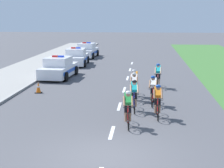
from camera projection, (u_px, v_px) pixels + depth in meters
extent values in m
plane|color=#4C4C51|center=(105.00, 157.00, 11.46)|extent=(160.00, 160.00, 0.00)
cube|color=gray|center=(14.00, 77.00, 25.87)|extent=(4.43, 60.00, 0.12)
cube|color=#9E9E99|center=(43.00, 77.00, 25.68)|extent=(0.16, 60.00, 0.13)
cube|color=white|center=(112.00, 132.00, 13.81)|extent=(0.14, 1.60, 0.01)
cube|color=white|center=(119.00, 106.00, 17.72)|extent=(0.14, 1.60, 0.01)
cube|color=white|center=(124.00, 90.00, 21.63)|extent=(0.14, 1.60, 0.01)
cube|color=white|center=(128.00, 78.00, 25.54)|extent=(0.14, 1.60, 0.01)
cube|color=white|center=(130.00, 70.00, 29.45)|extent=(0.14, 1.60, 0.01)
cube|color=white|center=(132.00, 63.00, 33.36)|extent=(0.14, 1.60, 0.01)
torus|color=black|center=(128.00, 121.00, 14.05)|extent=(0.11, 0.72, 0.72)
cylinder|color=#99999E|center=(128.00, 121.00, 14.05)|extent=(0.07, 0.07, 0.06)
torus|color=black|center=(127.00, 114.00, 15.03)|extent=(0.11, 0.72, 0.72)
cylinder|color=#99999E|center=(127.00, 114.00, 15.03)|extent=(0.07, 0.07, 0.06)
cylinder|color=#B21919|center=(128.00, 105.00, 14.39)|extent=(0.09, 0.55, 0.04)
cylinder|color=#B21919|center=(128.00, 114.00, 14.28)|extent=(0.08, 0.48, 0.63)
cylinder|color=#B21919|center=(128.00, 111.00, 14.64)|extent=(0.04, 0.04, 0.65)
cylinder|color=black|center=(128.00, 108.00, 14.05)|extent=(0.42, 0.07, 0.03)
cube|color=black|center=(128.00, 103.00, 14.58)|extent=(0.12, 0.23, 0.05)
cube|color=green|center=(128.00, 99.00, 14.41)|extent=(0.33, 0.56, 0.47)
cube|color=black|center=(128.00, 102.00, 14.56)|extent=(0.30, 0.22, 0.18)
cylinder|color=black|center=(130.00, 110.00, 14.57)|extent=(0.13, 0.23, 0.40)
cylinder|color=#9E7051|center=(130.00, 117.00, 14.55)|extent=(0.10, 0.16, 0.36)
cylinder|color=black|center=(126.00, 110.00, 14.57)|extent=(0.13, 0.18, 0.40)
cylinder|color=#9E7051|center=(126.00, 117.00, 14.55)|extent=(0.10, 0.13, 0.36)
cylinder|color=#9E7051|center=(132.00, 101.00, 14.21)|extent=(0.11, 0.41, 0.35)
cylinder|color=#9E7051|center=(124.00, 101.00, 14.21)|extent=(0.11, 0.41, 0.35)
sphere|color=#9E7051|center=(128.00, 94.00, 14.07)|extent=(0.19, 0.19, 0.19)
ellipsoid|color=white|center=(128.00, 93.00, 14.05)|extent=(0.26, 0.33, 0.24)
torus|color=black|center=(158.00, 112.00, 15.27)|extent=(0.05, 0.72, 0.72)
cylinder|color=#99999E|center=(158.00, 112.00, 15.27)|extent=(0.06, 0.06, 0.06)
torus|color=black|center=(157.00, 107.00, 16.25)|extent=(0.05, 0.72, 0.72)
cylinder|color=#99999E|center=(157.00, 107.00, 16.25)|extent=(0.06, 0.06, 0.06)
cylinder|color=#B21919|center=(158.00, 98.00, 15.61)|extent=(0.04, 0.55, 0.04)
cylinder|color=#B21919|center=(158.00, 106.00, 15.50)|extent=(0.05, 0.48, 0.63)
cylinder|color=#B21919|center=(157.00, 103.00, 15.86)|extent=(0.04, 0.04, 0.65)
cylinder|color=black|center=(158.00, 100.00, 15.27)|extent=(0.42, 0.03, 0.03)
cube|color=black|center=(158.00, 96.00, 15.80)|extent=(0.10, 0.22, 0.05)
cube|color=orange|center=(158.00, 92.00, 15.64)|extent=(0.29, 0.54, 0.47)
cube|color=black|center=(158.00, 95.00, 15.78)|extent=(0.28, 0.20, 0.18)
cylinder|color=black|center=(160.00, 103.00, 15.79)|extent=(0.11, 0.22, 0.40)
cylinder|color=#9E7051|center=(160.00, 109.00, 15.76)|extent=(0.09, 0.15, 0.36)
cylinder|color=black|center=(155.00, 103.00, 15.81)|extent=(0.11, 0.17, 0.40)
cylinder|color=#9E7051|center=(155.00, 109.00, 15.78)|extent=(0.09, 0.12, 0.36)
cylinder|color=#9E7051|center=(162.00, 94.00, 15.43)|extent=(0.08, 0.40, 0.35)
cylinder|color=#9E7051|center=(154.00, 94.00, 15.45)|extent=(0.08, 0.40, 0.35)
sphere|color=#9E7051|center=(158.00, 88.00, 15.30)|extent=(0.19, 0.19, 0.19)
ellipsoid|color=blue|center=(158.00, 86.00, 15.28)|extent=(0.23, 0.32, 0.24)
torus|color=black|center=(134.00, 106.00, 16.37)|extent=(0.10, 0.73, 0.72)
cylinder|color=#99999E|center=(134.00, 106.00, 16.37)|extent=(0.06, 0.06, 0.06)
torus|color=black|center=(134.00, 101.00, 17.35)|extent=(0.10, 0.73, 0.72)
cylinder|color=#99999E|center=(134.00, 101.00, 17.35)|extent=(0.06, 0.06, 0.06)
cylinder|color=#1E1E99|center=(134.00, 92.00, 16.71)|extent=(0.08, 0.55, 0.04)
cylinder|color=#1E1E99|center=(134.00, 100.00, 16.60)|extent=(0.07, 0.48, 0.63)
cylinder|color=#1E1E99|center=(134.00, 98.00, 16.96)|extent=(0.04, 0.04, 0.65)
cylinder|color=black|center=(134.00, 94.00, 16.37)|extent=(0.42, 0.06, 0.03)
cube|color=black|center=(134.00, 90.00, 16.90)|extent=(0.12, 0.23, 0.05)
cube|color=#19B2B7|center=(134.00, 87.00, 16.74)|extent=(0.32, 0.56, 0.46)
cube|color=black|center=(134.00, 90.00, 16.88)|extent=(0.29, 0.22, 0.18)
cylinder|color=black|center=(136.00, 97.00, 16.89)|extent=(0.13, 0.23, 0.40)
cylinder|color=tan|center=(136.00, 103.00, 16.87)|extent=(0.10, 0.16, 0.36)
cylinder|color=black|center=(132.00, 97.00, 16.90)|extent=(0.12, 0.18, 0.40)
cylinder|color=tan|center=(132.00, 103.00, 16.87)|extent=(0.10, 0.13, 0.36)
cylinder|color=tan|center=(138.00, 89.00, 16.53)|extent=(0.10, 0.41, 0.35)
cylinder|color=tan|center=(131.00, 89.00, 16.54)|extent=(0.10, 0.41, 0.35)
sphere|color=tan|center=(134.00, 83.00, 16.40)|extent=(0.19, 0.19, 0.19)
ellipsoid|color=black|center=(134.00, 82.00, 16.37)|extent=(0.25, 0.33, 0.24)
torus|color=black|center=(152.00, 100.00, 17.49)|extent=(0.11, 0.72, 0.72)
cylinder|color=#99999E|center=(152.00, 100.00, 17.49)|extent=(0.07, 0.07, 0.06)
torus|color=black|center=(154.00, 96.00, 18.46)|extent=(0.11, 0.72, 0.72)
cylinder|color=#99999E|center=(154.00, 96.00, 18.46)|extent=(0.07, 0.07, 0.06)
cylinder|color=#B21919|center=(153.00, 87.00, 17.83)|extent=(0.09, 0.55, 0.04)
cylinder|color=#B21919|center=(153.00, 94.00, 17.72)|extent=(0.09, 0.48, 0.63)
cylinder|color=#B21919|center=(153.00, 92.00, 18.08)|extent=(0.04, 0.04, 0.65)
cylinder|color=black|center=(153.00, 89.00, 17.49)|extent=(0.42, 0.07, 0.03)
cube|color=black|center=(154.00, 86.00, 18.01)|extent=(0.12, 0.23, 0.05)
cube|color=white|center=(153.00, 82.00, 17.85)|extent=(0.33, 0.58, 0.44)
cube|color=black|center=(154.00, 85.00, 17.99)|extent=(0.30, 0.23, 0.18)
cylinder|color=black|center=(155.00, 92.00, 17.99)|extent=(0.13, 0.23, 0.40)
cylinder|color=#9E7051|center=(155.00, 98.00, 17.97)|extent=(0.10, 0.16, 0.36)
cylinder|color=black|center=(152.00, 92.00, 18.03)|extent=(0.13, 0.18, 0.40)
cylinder|color=#9E7051|center=(151.00, 97.00, 18.00)|extent=(0.10, 0.13, 0.36)
cylinder|color=#9E7051|center=(156.00, 84.00, 17.62)|extent=(0.11, 0.41, 0.35)
cylinder|color=#9E7051|center=(150.00, 84.00, 17.68)|extent=(0.11, 0.41, 0.35)
sphere|color=#9E7051|center=(153.00, 79.00, 17.52)|extent=(0.19, 0.19, 0.19)
ellipsoid|color=blue|center=(153.00, 77.00, 17.50)|extent=(0.26, 0.33, 0.24)
torus|color=black|center=(134.00, 96.00, 18.43)|extent=(0.08, 0.73, 0.72)
cylinder|color=#99999E|center=(134.00, 96.00, 18.43)|extent=(0.06, 0.06, 0.06)
torus|color=black|center=(134.00, 92.00, 19.41)|extent=(0.08, 0.73, 0.72)
cylinder|color=#99999E|center=(134.00, 92.00, 19.41)|extent=(0.06, 0.06, 0.06)
cylinder|color=white|center=(134.00, 84.00, 18.77)|extent=(0.06, 0.55, 0.04)
cylinder|color=white|center=(134.00, 90.00, 18.66)|extent=(0.07, 0.48, 0.63)
cylinder|color=white|center=(134.00, 89.00, 19.02)|extent=(0.04, 0.04, 0.65)
cylinder|color=black|center=(134.00, 85.00, 18.43)|extent=(0.42, 0.05, 0.03)
cube|color=black|center=(134.00, 82.00, 18.95)|extent=(0.11, 0.22, 0.05)
cube|color=white|center=(134.00, 79.00, 18.79)|extent=(0.31, 0.56, 0.45)
cube|color=black|center=(134.00, 81.00, 18.94)|extent=(0.29, 0.21, 0.18)
cylinder|color=black|center=(136.00, 88.00, 18.95)|extent=(0.12, 0.23, 0.40)
cylinder|color=#9E7051|center=(136.00, 93.00, 18.92)|extent=(0.10, 0.16, 0.36)
cylinder|color=black|center=(132.00, 88.00, 18.96)|extent=(0.12, 0.17, 0.40)
cylinder|color=#9E7051|center=(132.00, 93.00, 18.93)|extent=(0.10, 0.13, 0.36)
cylinder|color=#9E7051|center=(137.00, 81.00, 18.59)|extent=(0.10, 0.40, 0.35)
cylinder|color=#9E7051|center=(131.00, 81.00, 18.60)|extent=(0.10, 0.40, 0.35)
sphere|color=#9E7051|center=(134.00, 75.00, 18.45)|extent=(0.19, 0.19, 0.19)
ellipsoid|color=white|center=(134.00, 74.00, 18.43)|extent=(0.25, 0.33, 0.24)
torus|color=black|center=(133.00, 92.00, 19.41)|extent=(0.12, 0.72, 0.72)
cylinder|color=#99999E|center=(133.00, 92.00, 19.41)|extent=(0.07, 0.07, 0.06)
torus|color=black|center=(136.00, 88.00, 20.37)|extent=(0.12, 0.72, 0.72)
cylinder|color=#99999E|center=(136.00, 88.00, 20.37)|extent=(0.07, 0.07, 0.06)
cylinder|color=white|center=(134.00, 80.00, 19.74)|extent=(0.09, 0.55, 0.04)
cylinder|color=white|center=(134.00, 87.00, 19.63)|extent=(0.09, 0.48, 0.63)
cylinder|color=white|center=(135.00, 85.00, 19.99)|extent=(0.04, 0.04, 0.65)
cylinder|color=black|center=(134.00, 82.00, 19.41)|extent=(0.42, 0.07, 0.03)
cube|color=black|center=(135.00, 79.00, 19.93)|extent=(0.12, 0.23, 0.05)
cube|color=orange|center=(135.00, 76.00, 19.77)|extent=(0.33, 0.57, 0.45)
cube|color=black|center=(135.00, 78.00, 19.91)|extent=(0.30, 0.23, 0.18)
cylinder|color=black|center=(136.00, 85.00, 19.91)|extent=(0.13, 0.23, 0.40)
cylinder|color=beige|center=(136.00, 90.00, 19.88)|extent=(0.11, 0.16, 0.36)
cylinder|color=black|center=(133.00, 84.00, 19.94)|extent=(0.13, 0.18, 0.40)
cylinder|color=beige|center=(133.00, 89.00, 19.92)|extent=(0.10, 0.13, 0.36)
cylinder|color=beige|center=(137.00, 77.00, 19.54)|extent=(0.12, 0.41, 0.35)
cylinder|color=beige|center=(131.00, 77.00, 19.60)|extent=(0.12, 0.41, 0.35)
sphere|color=beige|center=(134.00, 72.00, 19.43)|extent=(0.19, 0.19, 0.19)
ellipsoid|color=white|center=(134.00, 71.00, 19.41)|extent=(0.26, 0.34, 0.24)
torus|color=black|center=(158.00, 83.00, 21.76)|extent=(0.08, 0.73, 0.72)
cylinder|color=#99999E|center=(158.00, 83.00, 21.76)|extent=(0.06, 0.06, 0.06)
torus|color=black|center=(158.00, 80.00, 22.73)|extent=(0.08, 0.73, 0.72)
cylinder|color=#99999E|center=(158.00, 80.00, 22.73)|extent=(0.06, 0.06, 0.06)
cylinder|color=#B21919|center=(158.00, 73.00, 22.10)|extent=(0.06, 0.55, 0.04)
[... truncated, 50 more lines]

